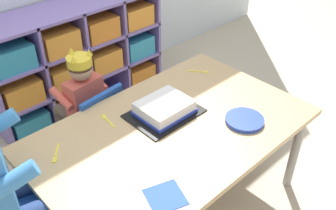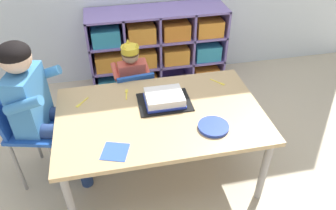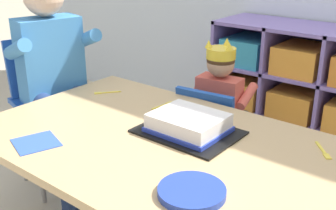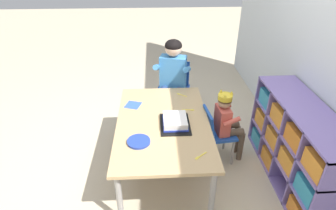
{
  "view_description": "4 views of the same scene",
  "coord_description": "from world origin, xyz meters",
  "px_view_note": "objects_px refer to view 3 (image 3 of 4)",
  "views": [
    {
      "loc": [
        -1.0,
        -1.03,
        1.74
      ],
      "look_at": [
        -0.02,
        0.01,
        0.71
      ],
      "focal_mm": 40.2,
      "sensor_mm": 36.0,
      "label": 1
    },
    {
      "loc": [
        -0.3,
        -1.66,
        1.92
      ],
      "look_at": [
        0.05,
        -0.0,
        0.63
      ],
      "focal_mm": 34.79,
      "sensor_mm": 36.0,
      "label": 2
    },
    {
      "loc": [
        0.88,
        -1.04,
        1.24
      ],
      "look_at": [
        0.02,
        0.03,
        0.7
      ],
      "focal_mm": 44.77,
      "sensor_mm": 36.0,
      "label": 3
    },
    {
      "loc": [
        2.15,
        -0.07,
        2.03
      ],
      "look_at": [
        0.02,
        0.05,
        0.76
      ],
      "focal_mm": 29.55,
      "sensor_mm": 36.0,
      "label": 4
    }
  ],
  "objects_px": {
    "paper_plate_stack": "(192,192)",
    "fork_beside_plate_stack": "(106,92)",
    "activity_table": "(159,152)",
    "classroom_chair_blue": "(212,133)",
    "adult_helper_seated": "(56,63)",
    "child_with_crown": "(222,100)",
    "birthday_cake_on_tray": "(188,125)",
    "fork_by_napkin": "(323,151)",
    "classroom_chair_adult_side": "(50,94)",
    "fork_at_table_front_edge": "(164,105)"
  },
  "relations": [
    {
      "from": "activity_table",
      "to": "adult_helper_seated",
      "type": "xyz_separation_m",
      "value": [
        -0.76,
        0.14,
        0.17
      ]
    },
    {
      "from": "fork_beside_plate_stack",
      "to": "child_with_crown",
      "type": "bearing_deg",
      "value": -3.67
    },
    {
      "from": "activity_table",
      "to": "paper_plate_stack",
      "type": "xyz_separation_m",
      "value": [
        0.3,
        -0.22,
        0.06
      ]
    },
    {
      "from": "paper_plate_stack",
      "to": "classroom_chair_adult_side",
      "type": "bearing_deg",
      "value": 162.07
    },
    {
      "from": "activity_table",
      "to": "fork_by_napkin",
      "type": "xyz_separation_m",
      "value": [
        0.5,
        0.28,
        0.05
      ]
    },
    {
      "from": "classroom_chair_adult_side",
      "to": "birthday_cake_on_tray",
      "type": "bearing_deg",
      "value": -79.18
    },
    {
      "from": "adult_helper_seated",
      "to": "fork_beside_plate_stack",
      "type": "bearing_deg",
      "value": -56.73
    },
    {
      "from": "classroom_chair_blue",
      "to": "paper_plate_stack",
      "type": "bearing_deg",
      "value": 112.42
    },
    {
      "from": "child_with_crown",
      "to": "paper_plate_stack",
      "type": "height_order",
      "value": "child_with_crown"
    },
    {
      "from": "adult_helper_seated",
      "to": "birthday_cake_on_tray",
      "type": "xyz_separation_m",
      "value": [
        0.81,
        -0.03,
        -0.09
      ]
    },
    {
      "from": "classroom_chair_blue",
      "to": "adult_helper_seated",
      "type": "distance_m",
      "value": 0.83
    },
    {
      "from": "fork_beside_plate_stack",
      "to": "paper_plate_stack",
      "type": "bearing_deg",
      "value": -79.39
    },
    {
      "from": "birthday_cake_on_tray",
      "to": "fork_by_napkin",
      "type": "distance_m",
      "value": 0.48
    },
    {
      "from": "child_with_crown",
      "to": "activity_table",
      "type": "bearing_deg",
      "value": 94.81
    },
    {
      "from": "fork_beside_plate_stack",
      "to": "adult_helper_seated",
      "type": "bearing_deg",
      "value": 147.84
    },
    {
      "from": "classroom_chair_blue",
      "to": "birthday_cake_on_tray",
      "type": "relative_size",
      "value": 1.66
    },
    {
      "from": "adult_helper_seated",
      "to": "fork_beside_plate_stack",
      "type": "height_order",
      "value": "adult_helper_seated"
    },
    {
      "from": "adult_helper_seated",
      "to": "paper_plate_stack",
      "type": "height_order",
      "value": "adult_helper_seated"
    },
    {
      "from": "activity_table",
      "to": "fork_beside_plate_stack",
      "type": "height_order",
      "value": "fork_beside_plate_stack"
    },
    {
      "from": "classroom_chair_blue",
      "to": "paper_plate_stack",
      "type": "distance_m",
      "value": 0.89
    },
    {
      "from": "paper_plate_stack",
      "to": "fork_by_napkin",
      "type": "relative_size",
      "value": 1.81
    },
    {
      "from": "classroom_chair_adult_side",
      "to": "fork_by_napkin",
      "type": "height_order",
      "value": "classroom_chair_adult_side"
    },
    {
      "from": "paper_plate_stack",
      "to": "fork_beside_plate_stack",
      "type": "bearing_deg",
      "value": 151.74
    },
    {
      "from": "paper_plate_stack",
      "to": "fork_beside_plate_stack",
      "type": "xyz_separation_m",
      "value": [
        -0.81,
        0.44,
        -0.01
      ]
    },
    {
      "from": "fork_beside_plate_stack",
      "to": "fork_by_napkin",
      "type": "xyz_separation_m",
      "value": [
        1.01,
        0.05,
        0.0
      ]
    },
    {
      "from": "classroom_chair_blue",
      "to": "fork_by_napkin",
      "type": "height_order",
      "value": "classroom_chair_blue"
    },
    {
      "from": "activity_table",
      "to": "fork_by_napkin",
      "type": "distance_m",
      "value": 0.57
    },
    {
      "from": "child_with_crown",
      "to": "birthday_cake_on_tray",
      "type": "bearing_deg",
      "value": 102.0
    },
    {
      "from": "classroom_chair_adult_side",
      "to": "fork_by_napkin",
      "type": "relative_size",
      "value": 7.2
    },
    {
      "from": "adult_helper_seated",
      "to": "birthday_cake_on_tray",
      "type": "height_order",
      "value": "adult_helper_seated"
    },
    {
      "from": "birthday_cake_on_tray",
      "to": "activity_table",
      "type": "bearing_deg",
      "value": -114.47
    },
    {
      "from": "child_with_crown",
      "to": "adult_helper_seated",
      "type": "height_order",
      "value": "adult_helper_seated"
    },
    {
      "from": "paper_plate_stack",
      "to": "fork_beside_plate_stack",
      "type": "distance_m",
      "value": 0.92
    },
    {
      "from": "classroom_chair_blue",
      "to": "fork_by_napkin",
      "type": "xyz_separation_m",
      "value": [
        0.62,
        -0.27,
        0.21
      ]
    },
    {
      "from": "fork_at_table_front_edge",
      "to": "fork_by_napkin",
      "type": "bearing_deg",
      "value": 97.89
    },
    {
      "from": "child_with_crown",
      "to": "fork_beside_plate_stack",
      "type": "bearing_deg",
      "value": 41.08
    },
    {
      "from": "classroom_chair_blue",
      "to": "fork_by_napkin",
      "type": "distance_m",
      "value": 0.7
    },
    {
      "from": "classroom_chair_blue",
      "to": "child_with_crown",
      "type": "height_order",
      "value": "child_with_crown"
    },
    {
      "from": "classroom_chair_blue",
      "to": "classroom_chair_adult_side",
      "type": "bearing_deg",
      "value": 19.75
    },
    {
      "from": "activity_table",
      "to": "classroom_chair_blue",
      "type": "relative_size",
      "value": 2.27
    },
    {
      "from": "adult_helper_seated",
      "to": "classroom_chair_adult_side",
      "type": "bearing_deg",
      "value": 90.0
    },
    {
      "from": "activity_table",
      "to": "paper_plate_stack",
      "type": "bearing_deg",
      "value": -35.77
    },
    {
      "from": "fork_by_napkin",
      "to": "fork_at_table_front_edge",
      "type": "relative_size",
      "value": 0.88
    },
    {
      "from": "birthday_cake_on_tray",
      "to": "fork_beside_plate_stack",
      "type": "height_order",
      "value": "birthday_cake_on_tray"
    },
    {
      "from": "classroom_chair_blue",
      "to": "fork_beside_plate_stack",
      "type": "relative_size",
      "value": 5.64
    },
    {
      "from": "paper_plate_stack",
      "to": "fork_at_table_front_edge",
      "type": "height_order",
      "value": "paper_plate_stack"
    },
    {
      "from": "classroom_chair_adult_side",
      "to": "fork_beside_plate_stack",
      "type": "distance_m",
      "value": 0.38
    },
    {
      "from": "activity_table",
      "to": "fork_beside_plate_stack",
      "type": "bearing_deg",
      "value": 156.67
    },
    {
      "from": "activity_table",
      "to": "classroom_chair_blue",
      "type": "bearing_deg",
      "value": 102.18
    },
    {
      "from": "classroom_chair_blue",
      "to": "child_with_crown",
      "type": "distance_m",
      "value": 0.18
    }
  ]
}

